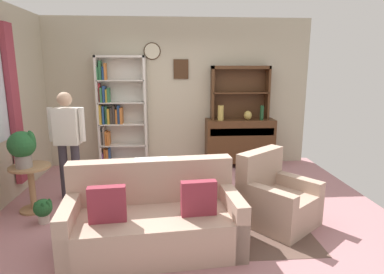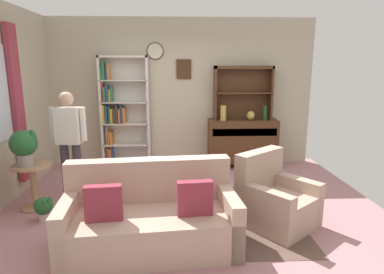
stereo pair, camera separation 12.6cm
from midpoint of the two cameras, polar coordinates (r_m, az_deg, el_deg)
The scene contains 17 objects.
ground_plane at distance 4.57m, azimuth -1.91°, elevation -12.41°, with size 5.40×4.60×0.02m, color #B27A7F.
wall_back at distance 6.30m, azimuth -2.78°, elevation 7.78°, with size 5.00×0.09×2.80m.
area_rug at distance 4.30m, azimuth 0.99°, elevation -13.83°, with size 2.44×2.03×0.01m, color brown.
bookshelf at distance 6.24m, azimuth -13.41°, elevation 4.07°, with size 0.90×0.30×2.10m.
sideboard at distance 6.30m, azimuth 7.81°, elevation -0.58°, with size 1.30×0.45×0.92m.
sideboard_hutch at distance 6.26m, azimuth 7.89°, elevation 9.06°, with size 1.10×0.26×1.00m.
vase_tall at distance 6.05m, azimuth 4.49°, elevation 4.27°, with size 0.11×0.11×0.28m, color tan.
vase_round at distance 6.17m, azimuth 9.25°, elevation 3.80°, with size 0.15×0.15×0.17m, color tan.
bottle_wine at distance 6.21m, azimuth 11.66°, elevation 4.23°, with size 0.07×0.07×0.27m, color #194223.
couch_floral at distance 3.56m, azimuth -7.80°, elevation -14.29°, with size 1.87×1.02×0.90m.
armchair_floral at distance 4.16m, azimuth 13.72°, elevation -10.83°, with size 1.07×1.08×0.88m.
plant_stand at distance 4.86m, azimuth -27.13°, elevation -7.26°, with size 0.52×0.52×0.63m.
potted_plant_large at distance 4.69m, azimuth -28.39°, elevation -1.46°, with size 0.34×0.34×0.48m.
potted_plant_small at distance 4.50m, azimuth -25.54°, elevation -11.42°, with size 0.22×0.22×0.31m.
person_reading at distance 4.93m, azimuth -21.79°, elevation -0.21°, with size 0.53×0.23×1.56m.
coffee_table at distance 4.26m, azimuth -6.34°, elevation -9.05°, with size 0.80×0.50×0.42m.
book_stack at distance 4.29m, azimuth -7.13°, elevation -7.46°, with size 0.18×0.16×0.08m.
Camera 1 is at (-0.21, -4.15, 1.90)m, focal length 30.22 mm.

